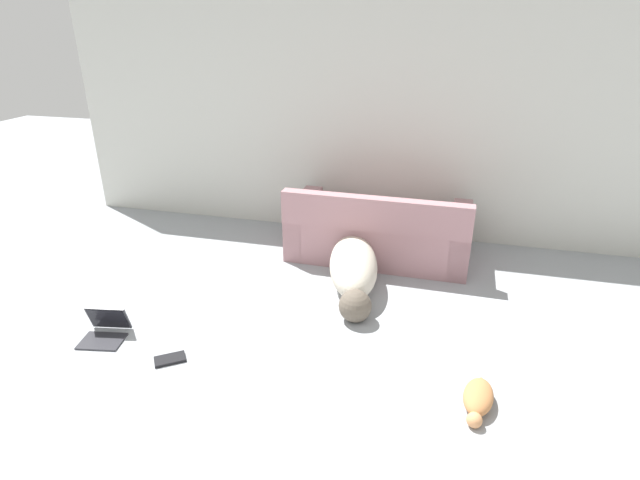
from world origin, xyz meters
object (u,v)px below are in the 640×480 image
(cat, at_px, (478,399))
(book_black, at_px, (170,359))
(laptop_open, at_px, (106,328))
(couch, at_px, (378,233))
(dog, at_px, (353,269))

(cat, height_order, book_black, cat)
(cat, relative_size, laptop_open, 1.39)
(couch, relative_size, dog, 1.20)
(couch, distance_m, laptop_open, 2.84)
(laptop_open, xyz_separation_m, book_black, (0.67, -0.17, -0.07))
(dog, height_order, cat, dog)
(book_black, bearing_deg, dog, 52.11)
(dog, bearing_deg, laptop_open, -66.86)
(cat, xyz_separation_m, book_black, (-2.26, -0.07, -0.06))
(dog, relative_size, laptop_open, 4.15)
(dog, xyz_separation_m, laptop_open, (-1.82, -1.30, -0.13))
(couch, bearing_deg, book_black, 61.53)
(cat, bearing_deg, dog, -133.53)
(couch, height_order, cat, couch)
(dog, relative_size, cat, 2.99)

